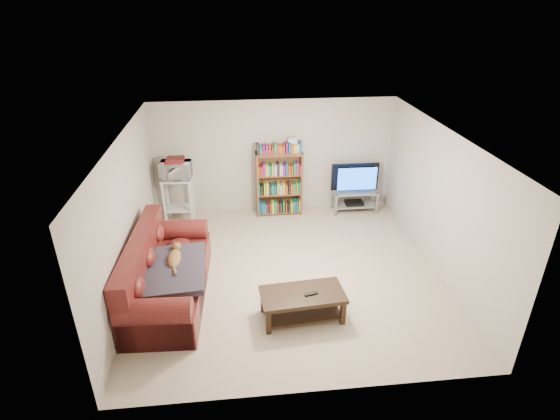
{
  "coord_description": "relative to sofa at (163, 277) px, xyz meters",
  "views": [
    {
      "loc": [
        -0.8,
        -6.14,
        4.27
      ],
      "look_at": [
        -0.1,
        0.4,
        1.0
      ],
      "focal_mm": 28.0,
      "sensor_mm": 36.0,
      "label": 1
    }
  ],
  "objects": [
    {
      "name": "television",
      "position": [
        3.71,
        2.63,
        0.41
      ],
      "size": [
        1.02,
        0.14,
        0.59
      ],
      "primitive_type": "imported",
      "rotation": [
        0.0,
        0.0,
        3.14
      ],
      "color": "black",
      "rests_on": "tv_stand"
    },
    {
      "name": "shelf_clutter",
      "position": [
        2.18,
        2.71,
        1.14
      ],
      "size": [
        0.71,
        0.22,
        0.28
      ],
      "rotation": [
        0.0,
        0.0,
        0.01
      ],
      "color": "silver",
      "rests_on": "bookshelf"
    },
    {
      "name": "coffee_table",
      "position": [
        2.06,
        -0.72,
        -0.05
      ],
      "size": [
        1.25,
        0.7,
        0.44
      ],
      "rotation": [
        0.0,
        0.0,
        0.08
      ],
      "color": "black",
      "rests_on": "floor"
    },
    {
      "name": "sofa",
      "position": [
        0.0,
        0.0,
        0.0
      ],
      "size": [
        1.15,
        2.46,
        1.03
      ],
      "rotation": [
        0.0,
        0.0,
        -0.04
      ],
      "color": "#5D1A17",
      "rests_on": "floor"
    },
    {
      "name": "blanket",
      "position": [
        0.19,
        -0.17,
        0.24
      ],
      "size": [
        0.98,
        1.24,
        0.2
      ],
      "primitive_type": "cube",
      "rotation": [
        0.05,
        -0.04,
        0.04
      ],
      "color": "#322B36",
      "rests_on": "sofa"
    },
    {
      "name": "bookshelf",
      "position": [
        2.08,
        2.7,
        0.36
      ],
      "size": [
        0.96,
        0.31,
        1.39
      ],
      "rotation": [
        0.0,
        0.0,
        0.01
      ],
      "color": "brown",
      "rests_on": "floor"
    },
    {
      "name": "wall_right",
      "position": [
        4.5,
        0.44,
        0.85
      ],
      "size": [
        0.0,
        5.0,
        5.0
      ],
      "primitive_type": "plane",
      "rotation": [
        1.57,
        0.0,
        -1.57
      ],
      "color": "beige",
      "rests_on": "ground"
    },
    {
      "name": "microwave_stand",
      "position": [
        0.01,
        2.54,
        0.27
      ],
      "size": [
        0.63,
        0.47,
        0.97
      ],
      "rotation": [
        0.0,
        0.0,
        -0.05
      ],
      "color": "silver",
      "rests_on": "floor"
    },
    {
      "name": "microwave",
      "position": [
        0.01,
        2.54,
        0.78
      ],
      "size": [
        0.62,
        0.44,
        0.33
      ],
      "primitive_type": "imported",
      "rotation": [
        0.0,
        0.0,
        -0.05
      ],
      "color": "silver",
      "rests_on": "microwave_stand"
    },
    {
      "name": "floor",
      "position": [
        2.0,
        0.44,
        -0.35
      ],
      "size": [
        5.0,
        5.0,
        0.0
      ],
      "primitive_type": "plane",
      "color": "beige",
      "rests_on": "ground"
    },
    {
      "name": "cat",
      "position": [
        0.2,
        0.05,
        0.3
      ],
      "size": [
        0.29,
        0.67,
        0.2
      ],
      "primitive_type": null,
      "rotation": [
        0.0,
        0.0,
        -0.04
      ],
      "color": "brown",
      "rests_on": "sofa"
    },
    {
      "name": "remote",
      "position": [
        2.17,
        -0.77,
        0.09
      ],
      "size": [
        0.2,
        0.1,
        0.02
      ],
      "primitive_type": "cube",
      "rotation": [
        0.0,
        0.0,
        0.23
      ],
      "color": "black",
      "rests_on": "coffee_table"
    },
    {
      "name": "wall_back",
      "position": [
        2.0,
        2.94,
        0.85
      ],
      "size": [
        5.0,
        0.0,
        5.0
      ],
      "primitive_type": "plane",
      "rotation": [
        1.57,
        0.0,
        0.0
      ],
      "color": "beige",
      "rests_on": "ground"
    },
    {
      "name": "game_boxes",
      "position": [
        0.01,
        2.54,
        0.98
      ],
      "size": [
        0.37,
        0.33,
        0.05
      ],
      "primitive_type": "cube",
      "rotation": [
        0.0,
        0.0,
        -0.05
      ],
      "color": "maroon",
      "rests_on": "microwave"
    },
    {
      "name": "wall_left",
      "position": [
        -0.5,
        0.44,
        0.85
      ],
      "size": [
        0.0,
        5.0,
        5.0
      ],
      "primitive_type": "plane",
      "rotation": [
        1.57,
        0.0,
        1.57
      ],
      "color": "beige",
      "rests_on": "ground"
    },
    {
      "name": "wall_front",
      "position": [
        2.0,
        -2.06,
        0.85
      ],
      "size": [
        5.0,
        0.0,
        5.0
      ],
      "primitive_type": "plane",
      "rotation": [
        -1.57,
        0.0,
        0.0
      ],
      "color": "beige",
      "rests_on": "ground"
    },
    {
      "name": "dvd_player",
      "position": [
        3.71,
        2.63,
        -0.16
      ],
      "size": [
        0.38,
        0.27,
        0.06
      ],
      "primitive_type": "cube",
      "rotation": [
        0.0,
        0.0,
        -0.0
      ],
      "color": "black",
      "rests_on": "tv_stand"
    },
    {
      "name": "tv_stand",
      "position": [
        3.71,
        2.63,
        -0.03
      ],
      "size": [
        0.95,
        0.43,
        0.47
      ],
      "rotation": [
        0.0,
        0.0,
        -0.0
      ],
      "color": "#999EA3",
      "rests_on": "floor"
    },
    {
      "name": "ceiling",
      "position": [
        2.0,
        0.44,
        2.05
      ],
      "size": [
        5.0,
        5.0,
        0.0
      ],
      "primitive_type": "plane",
      "rotation": [
        3.14,
        0.0,
        0.0
      ],
      "color": "white",
      "rests_on": "ground"
    }
  ]
}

